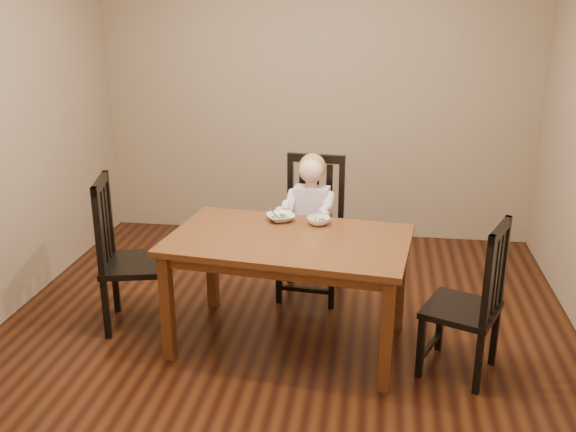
# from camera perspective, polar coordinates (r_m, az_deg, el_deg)

# --- Properties ---
(room) EXTENTS (4.01, 4.01, 2.71)m
(room) POSITION_cam_1_polar(r_m,az_deg,el_deg) (4.03, -0.33, 6.87)
(room) COLOR #3D1D0C
(room) RESTS_ON ground
(dining_table) EXTENTS (1.60, 1.07, 0.75)m
(dining_table) POSITION_cam_1_polar(r_m,az_deg,el_deg) (4.08, 0.05, -3.06)
(dining_table) COLOR #4C2C11
(dining_table) RESTS_ON room
(chair_child) EXTENTS (0.50, 0.48, 1.07)m
(chair_child) POSITION_cam_1_polar(r_m,az_deg,el_deg) (4.88, 2.14, -1.25)
(chair_child) COLOR black
(chair_child) RESTS_ON room
(chair_left) EXTENTS (0.53, 0.55, 1.06)m
(chair_left) POSITION_cam_1_polar(r_m,az_deg,el_deg) (4.53, -14.11, -3.49)
(chair_left) COLOR black
(chair_left) RESTS_ON room
(chair_right) EXTENTS (0.54, 0.55, 0.98)m
(chair_right) POSITION_cam_1_polar(r_m,az_deg,el_deg) (3.98, 15.91, -7.46)
(chair_right) COLOR black
(chair_right) RESTS_ON room
(toddler) EXTENTS (0.38, 0.46, 0.59)m
(toddler) POSITION_cam_1_polar(r_m,az_deg,el_deg) (4.77, 2.04, 0.26)
(toddler) COLOR silver
(toddler) RESTS_ON chair_child
(bowl_peas) EXTENTS (0.25, 0.25, 0.05)m
(bowl_peas) POSITION_cam_1_polar(r_m,az_deg,el_deg) (4.34, -0.66, -0.12)
(bowl_peas) COLOR white
(bowl_peas) RESTS_ON dining_table
(bowl_veg) EXTENTS (0.17, 0.17, 0.05)m
(bowl_veg) POSITION_cam_1_polar(r_m,az_deg,el_deg) (4.28, 2.73, -0.43)
(bowl_veg) COLOR white
(bowl_veg) RESTS_ON dining_table
(fork) EXTENTS (0.09, 0.11, 0.05)m
(fork) POSITION_cam_1_polar(r_m,az_deg,el_deg) (4.33, -1.24, 0.11)
(fork) COLOR silver
(fork) RESTS_ON bowl_peas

